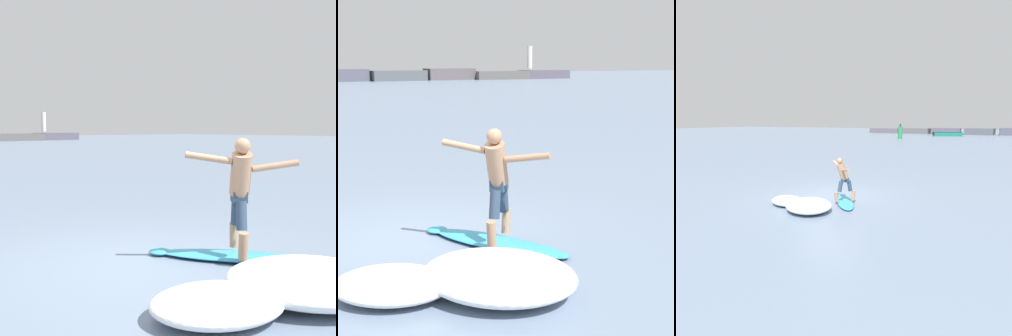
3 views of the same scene
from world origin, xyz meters
TOP-DOWN VIEW (x-y plane):
  - ground_plane at (0.00, 0.00)m, footprint 200.00×200.00m
  - surfboard at (1.12, -0.82)m, footprint 1.75×2.27m
  - surfer at (1.09, -0.92)m, footprint 1.23×1.09m
  - fishing_boat_near_jetty at (-4.53, 52.71)m, footprint 5.85×3.46m
  - channel_marker_buoy at (-9.96, 40.27)m, footprint 0.72×0.72m
  - wave_foam_at_tail at (0.51, -2.35)m, footprint 2.39×2.41m
  - wave_foam_at_nose at (-0.65, -2.01)m, footprint 1.68×1.54m

SIDE VIEW (x-z plane):
  - ground_plane at x=0.00m, z-range 0.00..0.00m
  - surfboard at x=1.12m, z-range -0.07..0.16m
  - wave_foam_at_nose at x=-0.65m, z-range 0.00..0.31m
  - wave_foam_at_tail at x=0.51m, z-range 0.00..0.40m
  - fishing_boat_near_jetty at x=-4.53m, z-range 0.03..0.88m
  - channel_marker_buoy at x=-9.96m, z-range -0.15..2.20m
  - surfer at x=1.09m, z-range 0.23..1.87m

